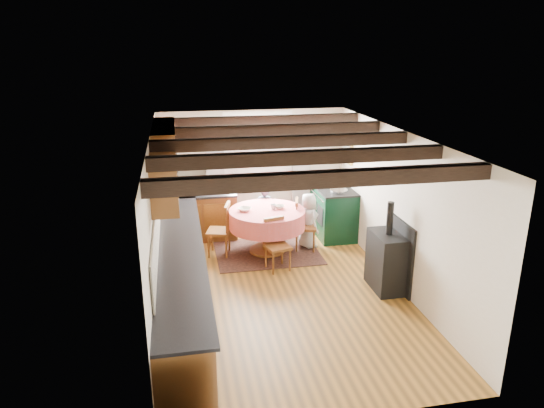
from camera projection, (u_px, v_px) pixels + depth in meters
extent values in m
cube|color=#A67027|center=(282.00, 292.00, 7.59)|extent=(3.60, 5.50, 0.00)
cube|color=white|center=(283.00, 135.00, 6.85)|extent=(3.60, 5.50, 0.00)
cube|color=silver|center=(253.00, 171.00, 9.78)|extent=(3.60, 0.00, 2.40)
cube|color=silver|center=(345.00, 314.00, 4.65)|extent=(3.60, 0.00, 2.40)
cube|color=silver|center=(155.00, 226.00, 6.89)|extent=(0.00, 5.50, 2.40)
cube|color=silver|center=(399.00, 210.00, 7.54)|extent=(0.00, 5.50, 2.40)
cube|color=black|center=(325.00, 179.00, 5.01)|extent=(3.60, 0.16, 0.16)
cube|color=black|center=(301.00, 157.00, 5.94)|extent=(3.60, 0.16, 0.16)
cube|color=black|center=(283.00, 142.00, 6.87)|extent=(3.60, 0.16, 0.16)
cube|color=black|center=(270.00, 130.00, 7.81)|extent=(3.60, 0.16, 0.16)
cube|color=black|center=(259.00, 120.00, 8.74)|extent=(3.60, 0.16, 0.16)
cube|color=beige|center=(157.00, 219.00, 7.17)|extent=(0.02, 4.50, 0.55)
cube|color=beige|center=(202.00, 174.00, 9.58)|extent=(1.40, 0.02, 0.55)
cube|color=brown|center=(181.00, 274.00, 7.18)|extent=(0.60, 5.30, 0.88)
cube|color=brown|center=(202.00, 216.00, 9.55)|extent=(1.30, 0.60, 0.88)
cube|color=black|center=(180.00, 244.00, 7.04)|extent=(0.64, 5.30, 0.04)
cube|color=black|center=(201.00, 194.00, 9.39)|extent=(1.30, 0.64, 0.04)
cube|color=brown|center=(165.00, 154.00, 7.81)|extent=(0.34, 1.80, 0.90)
cube|color=brown|center=(164.00, 182.00, 6.42)|extent=(0.34, 0.90, 0.70)
cube|color=white|center=(258.00, 151.00, 9.66)|extent=(1.34, 0.03, 1.54)
cube|color=white|center=(258.00, 151.00, 9.67)|extent=(1.20, 0.01, 1.40)
cube|color=#9D9F9C|center=(215.00, 180.00, 9.58)|extent=(0.35, 0.10, 2.10)
cube|color=#9D9F9C|center=(301.00, 175.00, 9.89)|extent=(0.35, 0.10, 2.10)
cylinder|color=black|center=(258.00, 121.00, 9.40)|extent=(2.00, 0.03, 0.03)
cube|color=gold|center=(348.00, 147.00, 9.53)|extent=(0.04, 0.50, 0.60)
cylinder|color=silver|center=(306.00, 145.00, 9.79)|extent=(0.30, 0.02, 0.30)
cube|color=black|center=(267.00, 252.00, 9.00)|extent=(1.84, 1.43, 0.01)
imported|color=#343542|center=(264.00, 211.00, 9.59)|extent=(0.38, 0.26, 1.03)
imported|color=silver|center=(308.00, 221.00, 9.11)|extent=(0.45, 0.57, 1.03)
imported|color=silver|center=(244.00, 209.00, 8.71)|extent=(0.32, 0.32, 0.06)
imported|color=silver|center=(279.00, 207.00, 8.83)|extent=(0.26, 0.26, 0.06)
imported|color=silver|center=(273.00, 207.00, 8.79)|extent=(0.10, 0.10, 0.09)
cylinder|color=#262628|center=(189.00, 187.00, 9.29)|extent=(0.15, 0.15, 0.26)
cylinder|color=#262628|center=(207.00, 186.00, 9.44)|extent=(0.17, 0.17, 0.19)
cylinder|color=#262628|center=(211.00, 186.00, 9.33)|extent=(0.09, 0.09, 0.26)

